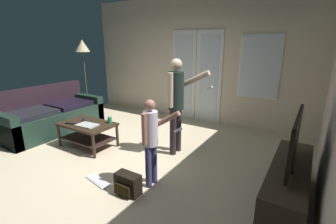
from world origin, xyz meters
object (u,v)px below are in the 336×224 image
(coffee_table, at_px, (88,129))
(leather_couch, at_px, (51,117))
(person_adult, at_px, (177,98))
(person_child, at_px, (151,136))
(backpack, at_px, (128,184))
(loose_keyboard, at_px, (98,181))
(tv_remote_black, at_px, (84,120))
(tv_stand, at_px, (288,186))
(cup_near_edge, at_px, (110,120))
(dvd_remote_slim, at_px, (70,123))
(laptop_closed, at_px, (87,125))
(flat_screen_tv, at_px, (295,141))
(floor_lamp, at_px, (83,50))

(coffee_table, bearing_deg, leather_couch, 174.33)
(person_adult, height_order, person_child, person_adult)
(backpack, bearing_deg, coffee_table, 155.28)
(loose_keyboard, distance_m, tv_remote_black, 1.52)
(tv_stand, height_order, tv_remote_black, tv_stand)
(person_adult, height_order, cup_near_edge, person_adult)
(leather_couch, height_order, dvd_remote_slim, leather_couch)
(person_adult, relative_size, backpack, 4.85)
(dvd_remote_slim, bearing_deg, person_adult, 7.56)
(leather_couch, relative_size, loose_keyboard, 4.42)
(backpack, relative_size, laptop_closed, 0.92)
(coffee_table, xyz_separation_m, cup_near_edge, (0.34, 0.23, 0.17))
(person_child, bearing_deg, person_adult, 102.15)
(coffee_table, xyz_separation_m, person_adult, (1.48, 0.62, 0.63))
(leather_couch, bearing_deg, tv_stand, -0.38)
(leather_couch, distance_m, loose_keyboard, 2.51)
(leather_couch, bearing_deg, backpack, -16.46)
(loose_keyboard, height_order, dvd_remote_slim, dvd_remote_slim)
(flat_screen_tv, bearing_deg, person_adult, 163.73)
(person_adult, bearing_deg, dvd_remote_slim, -154.44)
(leather_couch, distance_m, tv_stand, 4.56)
(person_child, xyz_separation_m, floor_lamp, (-3.33, 1.77, 0.94))
(person_child, relative_size, laptop_closed, 3.28)
(coffee_table, relative_size, dvd_remote_slim, 5.72)
(person_child, bearing_deg, tv_remote_black, 165.93)
(loose_keyboard, bearing_deg, tv_stand, 20.46)
(loose_keyboard, distance_m, dvd_remote_slim, 1.42)
(flat_screen_tv, xyz_separation_m, loose_keyboard, (-2.22, -0.83, -0.79))
(coffee_table, height_order, flat_screen_tv, flat_screen_tv)
(leather_couch, bearing_deg, coffee_table, -5.67)
(backpack, xyz_separation_m, dvd_remote_slim, (-1.76, 0.53, 0.32))
(tv_stand, xyz_separation_m, loose_keyboard, (-2.22, -0.83, -0.23))
(coffee_table, distance_m, person_child, 1.78)
(person_child, height_order, laptop_closed, person_child)
(flat_screen_tv, xyz_separation_m, cup_near_edge, (-2.91, 0.12, -0.30))
(dvd_remote_slim, bearing_deg, laptop_closed, -1.28)
(backpack, height_order, tv_remote_black, tv_remote_black)
(person_adult, height_order, loose_keyboard, person_adult)
(flat_screen_tv, height_order, person_child, person_child)
(tv_stand, distance_m, dvd_remote_slim, 3.48)
(person_adult, relative_size, cup_near_edge, 14.54)
(tv_stand, relative_size, person_child, 1.36)
(cup_near_edge, distance_m, dvd_remote_slim, 0.69)
(coffee_table, xyz_separation_m, dvd_remote_slim, (-0.21, -0.19, 0.13))
(person_child, bearing_deg, floor_lamp, 151.96)
(floor_lamp, bearing_deg, person_adult, -13.80)
(leather_couch, distance_m, cup_near_edge, 1.66)
(loose_keyboard, distance_m, laptop_closed, 1.20)
(leather_couch, distance_m, dvd_remote_slim, 1.15)
(floor_lamp, height_order, backpack, floor_lamp)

